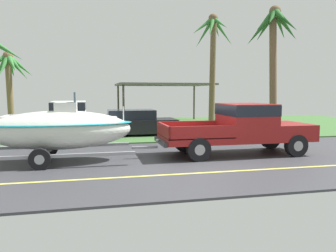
# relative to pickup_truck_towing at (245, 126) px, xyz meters

# --- Properties ---
(ground) EXTENTS (36.00, 22.00, 0.11)m
(ground) POSITION_rel_pickup_truck_towing_xyz_m (-2.29, 7.72, -1.05)
(ground) COLOR #38383D
(pickup_truck_towing) EXTENTS (5.79, 2.08, 1.88)m
(pickup_truck_towing) POSITION_rel_pickup_truck_towing_xyz_m (0.00, 0.00, 0.00)
(pickup_truck_towing) COLOR maroon
(pickup_truck_towing) RESTS_ON ground
(boat_on_trailer) EXTENTS (5.92, 2.27, 2.30)m
(boat_on_trailer) POSITION_rel_pickup_truck_towing_xyz_m (-6.62, 0.00, 0.04)
(boat_on_trailer) COLOR gray
(boat_on_trailer) RESTS_ON ground
(parked_pickup_background) EXTENTS (5.52, 2.11, 1.86)m
(parked_pickup_background) POSITION_rel_pickup_truck_towing_xyz_m (-6.69, 5.57, -0.01)
(parked_pickup_background) COLOR silver
(parked_pickup_background) RESTS_ON ground
(parked_sedan_near) EXTENTS (4.30, 1.86, 1.38)m
(parked_sedan_near) POSITION_rel_pickup_truck_towing_xyz_m (-3.40, 6.02, -0.37)
(parked_sedan_near) COLOR black
(parked_sedan_near) RESTS_ON ground
(carport_awning) EXTENTS (6.75, 5.12, 2.92)m
(carport_awning) POSITION_rel_pickup_truck_towing_xyz_m (-0.43, 12.82, 1.75)
(carport_awning) COLOR #4C4238
(carport_awning) RESTS_ON ground
(palm_tree_near_left) EXTENTS (3.08, 3.00, 7.28)m
(palm_tree_near_left) POSITION_rel_pickup_truck_towing_xyz_m (2.07, 9.19, 4.14)
(palm_tree_near_left) COLOR brown
(palm_tree_near_left) RESTS_ON ground
(palm_tree_near_right) EXTENTS (2.88, 3.08, 6.76)m
(palm_tree_near_right) POSITION_rel_pickup_truck_towing_xyz_m (3.76, 4.67, 4.10)
(palm_tree_near_right) COLOR brown
(palm_tree_near_right) RESTS_ON ground
(palm_tree_mid) EXTENTS (3.23, 3.17, 4.84)m
(palm_tree_mid) POSITION_rel_pickup_truck_towing_xyz_m (-10.55, 11.18, 2.56)
(palm_tree_mid) COLOR brown
(palm_tree_mid) RESTS_ON ground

